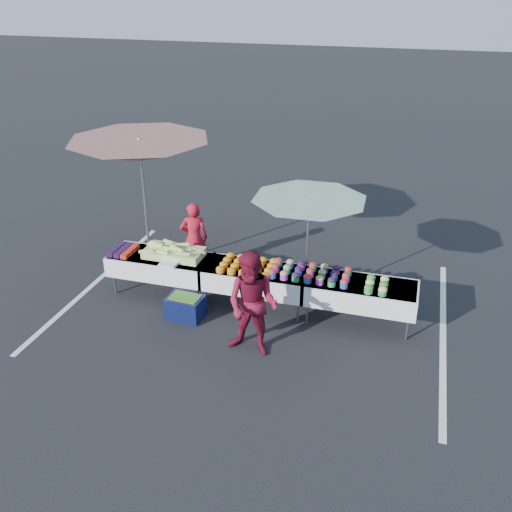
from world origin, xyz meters
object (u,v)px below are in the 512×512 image
(table_left, at_px, (161,264))
(umbrella_right, at_px, (309,208))
(table_right, at_px, (360,292))
(table_center, at_px, (256,277))
(storage_bin, at_px, (186,307))
(customer, at_px, (253,305))
(umbrella_left, at_px, (140,151))
(vendor, at_px, (194,238))

(table_left, bearing_deg, umbrella_right, 8.75)
(table_right, bearing_deg, table_center, 180.00)
(table_center, relative_size, storage_bin, 2.92)
(table_left, height_order, storage_bin, table_left)
(customer, height_order, umbrella_left, umbrella_left)
(vendor, bearing_deg, table_left, 52.57)
(table_right, distance_m, umbrella_right, 1.63)
(table_center, relative_size, vendor, 1.28)
(customer, bearing_deg, table_right, 48.00)
(table_left, height_order, table_right, same)
(table_right, relative_size, umbrella_right, 0.72)
(table_center, xyz_separation_m, storage_bin, (-1.06, -0.68, -0.38))
(vendor, bearing_deg, table_center, 128.46)
(table_left, height_order, customer, customer)
(table_left, relative_size, umbrella_left, 0.70)
(vendor, height_order, customer, customer)
(table_center, distance_m, storage_bin, 1.31)
(storage_bin, bearing_deg, table_left, 141.75)
(table_left, distance_m, vendor, 0.97)
(table_center, bearing_deg, umbrella_left, 162.75)
(table_left, distance_m, storage_bin, 1.07)
(table_left, xyz_separation_m, vendor, (0.28, 0.92, 0.15))
(table_right, height_order, vendor, vendor)
(vendor, relative_size, umbrella_right, 0.56)
(table_left, relative_size, table_center, 1.00)
(table_center, distance_m, table_right, 1.80)
(customer, distance_m, umbrella_left, 3.77)
(table_center, height_order, umbrella_right, umbrella_right)
(table_center, xyz_separation_m, table_right, (1.80, 0.00, 0.00))
(vendor, bearing_deg, umbrella_right, 147.03)
(table_right, xyz_separation_m, vendor, (-3.32, 0.92, 0.15))
(umbrella_right, bearing_deg, umbrella_left, 173.79)
(table_center, height_order, storage_bin, table_center)
(vendor, xyz_separation_m, customer, (1.85, -2.22, 0.12))
(table_right, distance_m, storage_bin, 2.96)
(table_right, xyz_separation_m, customer, (-1.47, -1.30, 0.27))
(table_right, distance_m, umbrella_left, 4.66)
(umbrella_left, bearing_deg, vendor, 10.68)
(customer, distance_m, storage_bin, 1.66)
(vendor, bearing_deg, customer, 109.47)
(table_left, bearing_deg, storage_bin, -42.37)
(table_center, relative_size, umbrella_right, 0.72)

